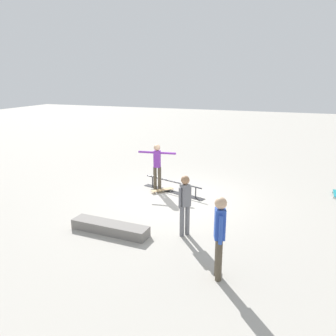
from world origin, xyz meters
TOP-DOWN VIEW (x-y plane):
  - ground_plane at (0.00, 0.00)m, footprint 60.00×60.00m
  - grind_rail at (0.35, -0.55)m, footprint 2.48×1.03m
  - skate_ledge at (0.83, 2.97)m, footprint 2.13×0.57m
  - skater_main at (0.96, -0.59)m, footprint 1.33×0.24m
  - skateboard_main at (0.71, -0.43)m, footprint 0.69×0.72m
  - bystander_grey_shirt at (-1.02, 2.45)m, footprint 0.29×0.31m
  - bystander_blue_shirt at (-2.22, 4.01)m, footprint 0.26×0.39m

SIDE VIEW (x-z plane):
  - ground_plane at x=0.00m, z-range 0.00..0.00m
  - skateboard_main at x=0.71m, z-range 0.03..0.12m
  - skate_ledge at x=0.83m, z-range 0.00..0.26m
  - grind_rail at x=0.35m, z-range -0.03..0.38m
  - bystander_grey_shirt at x=-1.02m, z-range 0.10..1.68m
  - skater_main at x=0.96m, z-range 0.13..1.78m
  - bystander_blue_shirt at x=-2.22m, z-range 0.11..1.83m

